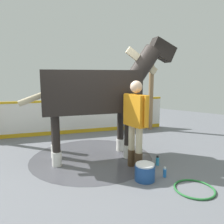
% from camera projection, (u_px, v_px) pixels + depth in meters
% --- Properties ---
extents(ground_plane, '(16.00, 16.00, 0.02)m').
position_uv_depth(ground_plane, '(92.00, 164.00, 4.63)').
color(ground_plane, slate).
extents(wet_patch, '(2.70, 2.70, 0.00)m').
position_uv_depth(wet_patch, '(92.00, 157.00, 4.96)').
color(wet_patch, '#4C4C54').
rests_on(wet_patch, ground).
extents(barrier_wall, '(3.44, 4.87, 1.08)m').
position_uv_depth(barrier_wall, '(77.00, 118.00, 6.99)').
color(barrier_wall, white).
rests_on(barrier_wall, ground).
extents(roof_post_near, '(0.16, 0.16, 2.86)m').
position_uv_depth(roof_post_near, '(151.00, 87.00, 7.33)').
color(roof_post_near, olive).
rests_on(roof_post_near, ground).
extents(horse, '(2.20, 2.95, 2.67)m').
position_uv_depth(horse, '(97.00, 92.00, 4.76)').
color(horse, black).
rests_on(horse, ground).
extents(handler, '(0.66, 0.37, 1.73)m').
position_uv_depth(handler, '(136.00, 118.00, 4.25)').
color(handler, '#47331E').
rests_on(handler, ground).
extents(wash_bucket, '(0.36, 0.36, 0.30)m').
position_uv_depth(wash_bucket, '(145.00, 172.00, 3.86)').
color(wash_bucket, '#1E478C').
rests_on(wash_bucket, ground).
extents(bottle_shampoo, '(0.07, 0.07, 0.20)m').
position_uv_depth(bottle_shampoo, '(157.00, 161.00, 4.52)').
color(bottle_shampoo, '#3399CC').
rests_on(bottle_shampoo, ground).
extents(bottle_spray, '(0.06, 0.06, 0.19)m').
position_uv_depth(bottle_spray, '(165.00, 172.00, 3.99)').
color(bottle_spray, blue).
rests_on(bottle_spray, ground).
extents(hose_coil, '(0.65, 0.65, 0.03)m').
position_uv_depth(hose_coil, '(194.00, 189.00, 3.55)').
color(hose_coil, '#267233').
rests_on(hose_coil, ground).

